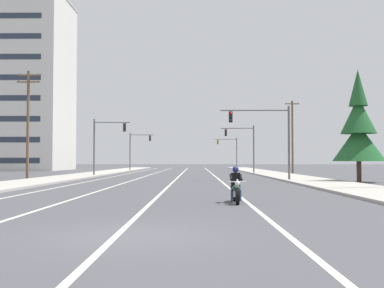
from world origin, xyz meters
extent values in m
plane|color=#47474C|center=(0.00, 0.00, 0.00)|extent=(400.00, 400.00, 0.00)
cube|color=beige|center=(-0.25, 45.00, 0.00)|extent=(0.16, 100.00, 0.01)
cube|color=beige|center=(-3.85, 45.00, 0.00)|extent=(0.16, 100.00, 0.01)
cube|color=beige|center=(3.62, 45.00, 0.00)|extent=(0.16, 100.00, 0.01)
cube|color=beige|center=(-7.12, 45.00, 0.00)|extent=(0.16, 100.00, 0.01)
cube|color=#ADA89E|center=(10.85, 40.00, 0.07)|extent=(4.40, 110.00, 0.14)
cube|color=#ADA89E|center=(-10.85, 40.00, 0.07)|extent=(4.40, 110.00, 0.14)
cylinder|color=black|center=(3.14, 7.30, 0.32)|extent=(0.13, 0.64, 0.64)
cylinder|color=black|center=(3.16, 8.85, 0.32)|extent=(0.13, 0.64, 0.64)
cylinder|color=silver|center=(3.14, 7.40, 0.64)|extent=(0.08, 0.33, 0.68)
sphere|color=white|center=(3.13, 7.25, 0.82)|extent=(0.20, 0.20, 0.20)
cylinder|color=silver|center=(3.14, 7.45, 0.87)|extent=(0.70, 0.06, 0.04)
ellipsoid|color=#143D23|center=(3.15, 7.95, 0.60)|extent=(0.33, 0.57, 0.28)
cube|color=silver|center=(3.15, 8.07, 0.37)|extent=(0.25, 0.44, 0.24)
cube|color=black|center=(3.16, 8.39, 0.54)|extent=(0.29, 0.52, 0.12)
cube|color=#143D23|center=(3.16, 8.80, 0.62)|extent=(0.21, 0.36, 0.08)
cylinder|color=silver|center=(3.02, 8.47, 0.30)|extent=(0.09, 0.55, 0.08)
cube|color=black|center=(3.15, 8.35, 0.92)|extent=(0.36, 0.25, 0.56)
sphere|color=navy|center=(3.15, 8.33, 1.33)|extent=(0.26, 0.26, 0.26)
cylinder|color=navy|center=(3.29, 8.21, 0.54)|extent=(0.15, 0.44, 0.30)
cylinder|color=navy|center=(3.31, 8.03, 0.24)|extent=(0.11, 0.16, 0.35)
cylinder|color=black|center=(3.35, 8.09, 1.02)|extent=(0.11, 0.52, 0.27)
cylinder|color=navy|center=(3.01, 8.21, 0.54)|extent=(0.15, 0.44, 0.30)
cylinder|color=navy|center=(2.99, 8.04, 0.24)|extent=(0.11, 0.16, 0.35)
cylinder|color=black|center=(2.95, 8.10, 1.02)|extent=(0.11, 0.52, 0.27)
cylinder|color=#56565B|center=(9.24, 27.65, 3.10)|extent=(0.18, 0.18, 6.20)
cylinder|color=#56565B|center=(6.41, 27.67, 5.85)|extent=(5.66, 0.14, 0.11)
cube|color=black|center=(4.44, 27.68, 5.30)|extent=(0.30, 0.24, 0.90)
sphere|color=red|center=(4.43, 27.52, 5.60)|extent=(0.18, 0.18, 0.18)
sphere|color=black|center=(4.43, 27.52, 5.30)|extent=(0.18, 0.18, 0.18)
sphere|color=black|center=(4.43, 27.52, 5.00)|extent=(0.18, 0.18, 0.18)
cylinder|color=#56565B|center=(-9.51, 39.53, 3.10)|extent=(0.18, 0.18, 6.20)
cylinder|color=#56565B|center=(-7.58, 39.62, 5.85)|extent=(3.86, 0.29, 0.11)
cube|color=black|center=(-6.23, 39.69, 5.30)|extent=(0.31, 0.25, 0.90)
sphere|color=red|center=(-6.24, 39.84, 5.60)|extent=(0.18, 0.18, 0.18)
sphere|color=black|center=(-6.24, 39.84, 5.30)|extent=(0.18, 0.18, 0.18)
sphere|color=black|center=(-6.24, 39.84, 5.00)|extent=(0.18, 0.18, 0.18)
cylinder|color=#56565B|center=(9.00, 48.86, 3.10)|extent=(0.18, 0.18, 6.20)
cylinder|color=#56565B|center=(6.90, 49.00, 5.85)|extent=(4.21, 0.38, 0.11)
cube|color=black|center=(5.43, 49.09, 5.30)|extent=(0.31, 0.26, 0.90)
sphere|color=red|center=(5.42, 48.94, 5.60)|extent=(0.18, 0.18, 0.18)
sphere|color=black|center=(5.42, 48.94, 5.30)|extent=(0.18, 0.18, 0.18)
sphere|color=black|center=(5.42, 48.94, 5.00)|extent=(0.18, 0.18, 0.18)
cylinder|color=#56565B|center=(-9.10, 64.06, 3.10)|extent=(0.18, 0.18, 6.20)
cylinder|color=#56565B|center=(-7.20, 64.11, 5.85)|extent=(3.80, 0.21, 0.11)
cube|color=black|center=(-5.87, 64.15, 5.30)|extent=(0.31, 0.25, 0.90)
sphere|color=red|center=(-5.88, 64.30, 5.60)|extent=(0.18, 0.18, 0.18)
sphere|color=black|center=(-5.88, 64.30, 5.30)|extent=(0.18, 0.18, 0.18)
sphere|color=black|center=(-5.88, 64.30, 5.00)|extent=(0.18, 0.18, 0.18)
cylinder|color=#56565B|center=(9.55, 79.66, 3.10)|extent=(0.18, 0.18, 6.20)
cylinder|color=#56565B|center=(7.38, 79.64, 5.85)|extent=(4.33, 0.16, 0.11)
cube|color=#B79319|center=(5.87, 79.62, 5.30)|extent=(0.30, 0.24, 0.90)
sphere|color=red|center=(5.87, 79.46, 5.60)|extent=(0.18, 0.18, 0.18)
sphere|color=black|center=(5.87, 79.46, 5.30)|extent=(0.18, 0.18, 0.18)
sphere|color=black|center=(5.87, 79.46, 5.00)|extent=(0.18, 0.18, 0.18)
cylinder|color=brown|center=(-14.22, 32.61, 5.07)|extent=(0.26, 0.26, 10.14)
cube|color=brown|center=(-14.22, 32.61, 9.74)|extent=(2.04, 0.12, 0.12)
cylinder|color=slate|center=(-15.08, 32.61, 9.84)|extent=(0.08, 0.08, 0.12)
cylinder|color=slate|center=(-13.36, 32.61, 9.84)|extent=(0.08, 0.08, 0.12)
cube|color=brown|center=(-14.22, 32.61, 9.09)|extent=(2.20, 0.12, 0.12)
cylinder|color=slate|center=(-15.14, 32.61, 9.19)|extent=(0.08, 0.08, 0.12)
cylinder|color=slate|center=(-13.30, 32.61, 9.19)|extent=(0.08, 0.08, 0.12)
cylinder|color=brown|center=(14.34, 50.54, 4.80)|extent=(0.26, 0.26, 9.60)
cube|color=brown|center=(14.34, 50.54, 9.20)|extent=(1.85, 0.12, 0.12)
cylinder|color=slate|center=(13.56, 50.54, 9.30)|extent=(0.08, 0.08, 0.12)
cylinder|color=slate|center=(15.12, 50.54, 9.30)|extent=(0.08, 0.08, 0.12)
cylinder|color=#4C3828|center=(14.23, 25.52, 0.82)|extent=(0.36, 0.36, 1.64)
cone|color=#1E5628|center=(14.23, 25.52, 3.08)|extent=(4.01, 4.01, 2.87)
cone|color=#1E5628|center=(14.23, 25.52, 5.23)|extent=(2.73, 2.73, 2.87)
cone|color=#1E5628|center=(14.23, 25.52, 7.39)|extent=(1.44, 1.44, 2.87)
camera|label=1|loc=(1.54, -10.43, 1.69)|focal=43.17mm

